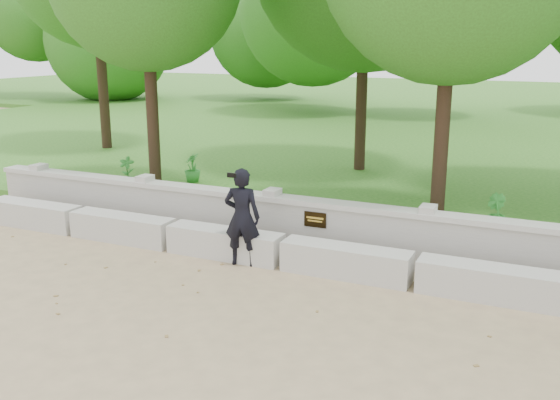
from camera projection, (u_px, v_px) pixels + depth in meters
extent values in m
plane|color=tan|center=(220.00, 314.00, 7.79)|extent=(80.00, 80.00, 0.00)
cube|color=#245F17|center=(437.00, 143.00, 20.10)|extent=(40.00, 22.00, 0.25)
cube|color=beige|center=(34.00, 215.00, 11.41)|extent=(1.90, 0.45, 0.45)
cube|color=beige|center=(122.00, 228.00, 10.61)|extent=(1.90, 0.45, 0.45)
cube|color=beige|center=(225.00, 243.00, 9.81)|extent=(1.90, 0.45, 0.45)
cube|color=beige|center=(346.00, 261.00, 9.00)|extent=(1.90, 0.45, 0.45)
cube|color=beige|center=(490.00, 283.00, 8.20)|extent=(1.90, 0.45, 0.45)
cube|color=#B1AEA7|center=(301.00, 228.00, 9.98)|extent=(12.50, 0.25, 0.82)
cube|color=beige|center=(301.00, 201.00, 9.86)|extent=(12.50, 0.35, 0.08)
cube|color=black|center=(315.00, 220.00, 9.68)|extent=(0.36, 0.02, 0.24)
imported|color=black|center=(242.00, 217.00, 9.35)|extent=(0.61, 0.46, 1.50)
cube|color=black|center=(232.00, 175.00, 8.91)|extent=(0.14, 0.05, 0.07)
cylinder|color=#382619|center=(102.00, 74.00, 17.90)|extent=(0.29, 0.29, 4.24)
cylinder|color=#382619|center=(152.00, 106.00, 12.49)|extent=(0.24, 0.24, 3.59)
cylinder|color=#382619|center=(362.00, 89.00, 14.85)|extent=(0.26, 0.26, 3.91)
cylinder|color=#382619|center=(443.00, 121.00, 10.14)|extent=(0.24, 0.24, 3.61)
imported|color=#2C7F2B|center=(127.00, 171.00, 13.57)|extent=(0.39, 0.32, 0.63)
imported|color=#2C7F2B|center=(495.00, 213.00, 10.28)|extent=(0.44, 0.44, 0.63)
imported|color=#2C7F2B|center=(192.00, 168.00, 13.87)|extent=(0.48, 0.48, 0.65)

